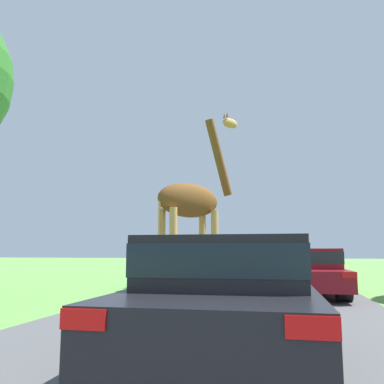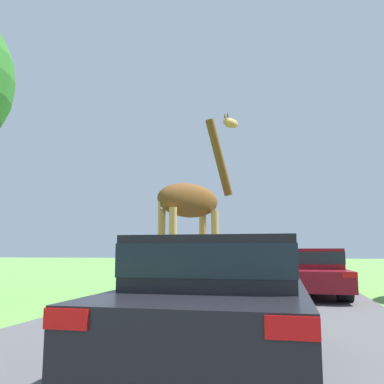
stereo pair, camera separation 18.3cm
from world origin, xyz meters
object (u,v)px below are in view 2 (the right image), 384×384
(car_queue_right, at_px, (273,260))
(car_queue_left, at_px, (310,270))
(car_far_ahead, at_px, (234,261))
(giraffe_near_road, at_px, (192,208))
(car_lead_maroon, at_px, (217,297))
(car_verge_right, at_px, (178,266))

(car_queue_right, distance_m, car_queue_left, 15.61)
(car_far_ahead, bearing_deg, car_queue_right, 67.84)
(giraffe_near_road, distance_m, car_far_ahead, 12.76)
(car_lead_maroon, height_order, car_verge_right, car_lead_maroon)
(car_far_ahead, relative_size, car_verge_right, 0.97)
(car_lead_maroon, distance_m, car_verge_right, 11.03)
(giraffe_near_road, bearing_deg, car_queue_right, 126.69)
(giraffe_near_road, relative_size, car_queue_right, 1.28)
(car_verge_right, bearing_deg, car_queue_left, -26.78)
(car_far_ahead, bearing_deg, car_lead_maroon, -83.64)
(car_queue_left, bearing_deg, car_verge_right, 153.22)
(giraffe_near_road, relative_size, car_queue_left, 1.19)
(car_queue_right, bearing_deg, car_queue_left, -84.42)
(giraffe_near_road, xyz_separation_m, car_verge_right, (-1.60, 4.57, -1.74))
(giraffe_near_road, relative_size, car_lead_maroon, 1.38)
(car_queue_left, relative_size, car_verge_right, 0.97)
(car_queue_right, distance_m, car_verge_right, 13.53)
(car_far_ahead, height_order, car_verge_right, car_far_ahead)
(giraffe_near_road, height_order, car_queue_left, giraffe_near_road)
(giraffe_near_road, distance_m, car_verge_right, 5.15)
(giraffe_near_road, distance_m, car_queue_left, 4.21)
(car_lead_maroon, height_order, car_queue_right, car_lead_maroon)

